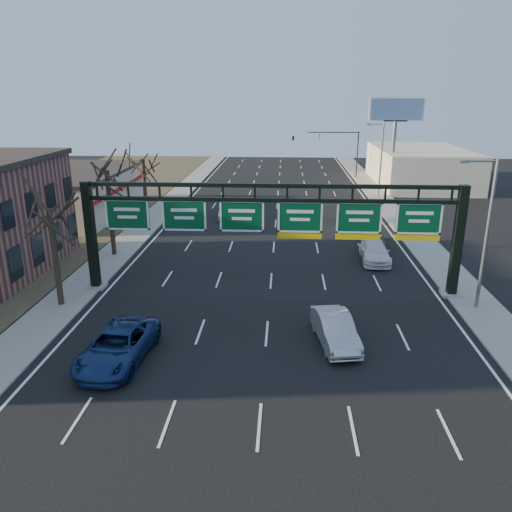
# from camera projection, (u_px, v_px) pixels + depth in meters

# --- Properties ---
(ground) EXTENTS (160.00, 160.00, 0.00)m
(ground) POSITION_uv_depth(u_px,v_px,m) (265.00, 351.00, 25.35)
(ground) COLOR black
(ground) RESTS_ON ground
(sidewalk_left) EXTENTS (3.00, 120.00, 0.12)m
(sidewalk_left) POSITION_uv_depth(u_px,v_px,m) (133.00, 237.00, 45.00)
(sidewalk_left) COLOR gray
(sidewalk_left) RESTS_ON ground
(sidewalk_right) EXTENTS (3.00, 120.00, 0.12)m
(sidewalk_right) POSITION_uv_depth(u_px,v_px,m) (420.00, 242.00, 43.59)
(sidewalk_right) COLOR gray
(sidewalk_right) RESTS_ON ground
(dirt_strip_left) EXTENTS (21.00, 120.00, 0.06)m
(dirt_strip_left) POSITION_uv_depth(u_px,v_px,m) (2.00, 236.00, 45.67)
(dirt_strip_left) COLOR #473D2B
(dirt_strip_left) RESTS_ON ground
(lane_markings) EXTENTS (21.60, 120.00, 0.01)m
(lane_markings) POSITION_uv_depth(u_px,v_px,m) (274.00, 240.00, 44.31)
(lane_markings) COLOR white
(lane_markings) RESTS_ON ground
(sign_gantry) EXTENTS (24.60, 1.20, 7.20)m
(sign_gantry) POSITION_uv_depth(u_px,v_px,m) (273.00, 224.00, 31.48)
(sign_gantry) COLOR black
(sign_gantry) RESTS_ON ground
(cream_strip) EXTENTS (10.90, 18.40, 4.70)m
(cream_strip) POSITION_uv_depth(u_px,v_px,m) (76.00, 192.00, 53.29)
(cream_strip) COLOR #B9AC99
(cream_strip) RESTS_ON ground
(building_right_distant) EXTENTS (12.00, 20.00, 5.00)m
(building_right_distant) POSITION_uv_depth(u_px,v_px,m) (420.00, 166.00, 70.89)
(building_right_distant) COLOR #B9AC99
(building_right_distant) RESTS_ON ground
(tree_gantry) EXTENTS (3.60, 3.60, 8.48)m
(tree_gantry) POSITION_uv_depth(u_px,v_px,m) (47.00, 191.00, 28.57)
(tree_gantry) COLOR #2F241A
(tree_gantry) RESTS_ON sidewalk_left
(tree_mid) EXTENTS (3.60, 3.60, 9.24)m
(tree_mid) POSITION_uv_depth(u_px,v_px,m) (105.00, 157.00, 37.82)
(tree_mid) COLOR #2F241A
(tree_mid) RESTS_ON sidewalk_left
(tree_far) EXTENTS (3.60, 3.60, 8.86)m
(tree_far) POSITION_uv_depth(u_px,v_px,m) (142.00, 148.00, 47.42)
(tree_far) COLOR #2F241A
(tree_far) RESTS_ON sidewalk_left
(streetlight_near) EXTENTS (2.15, 0.22, 9.00)m
(streetlight_near) POSITION_uv_depth(u_px,v_px,m) (486.00, 228.00, 28.77)
(streetlight_near) COLOR slate
(streetlight_near) RESTS_ON sidewalk_right
(streetlight_far) EXTENTS (2.15, 0.22, 9.00)m
(streetlight_far) POSITION_uv_depth(u_px,v_px,m) (380.00, 156.00, 61.01)
(streetlight_far) COLOR slate
(streetlight_far) RESTS_ON sidewalk_right
(billboard_right) EXTENTS (7.00, 0.50, 12.00)m
(billboard_right) POSITION_uv_depth(u_px,v_px,m) (396.00, 120.00, 64.36)
(billboard_right) COLOR slate
(billboard_right) RESTS_ON ground
(traffic_signal_mast) EXTENTS (10.16, 0.54, 7.00)m
(traffic_signal_mast) POSITION_uv_depth(u_px,v_px,m) (317.00, 141.00, 75.48)
(traffic_signal_mast) COLOR black
(traffic_signal_mast) RESTS_ON ground
(car_blue_suv) EXTENTS (3.20, 6.06, 1.62)m
(car_blue_suv) POSITION_uv_depth(u_px,v_px,m) (118.00, 346.00, 24.19)
(car_blue_suv) COLOR navy
(car_blue_suv) RESTS_ON ground
(car_silver_sedan) EXTENTS (2.46, 5.02, 1.59)m
(car_silver_sedan) POSITION_uv_depth(u_px,v_px,m) (335.00, 329.00, 25.92)
(car_silver_sedan) COLOR #A9AAAE
(car_silver_sedan) RESTS_ON ground
(car_white_wagon) EXTENTS (2.26, 5.18, 1.48)m
(car_white_wagon) POSITION_uv_depth(u_px,v_px,m) (375.00, 252.00, 38.74)
(car_white_wagon) COLOR white
(car_white_wagon) RESTS_ON ground
(car_grey_far) EXTENTS (1.65, 4.07, 1.39)m
(car_grey_far) POSITION_uv_depth(u_px,v_px,m) (373.00, 237.00, 42.84)
(car_grey_far) COLOR #3A3B3E
(car_grey_far) RESTS_ON ground
(car_silver_distant) EXTENTS (1.52, 4.16, 1.36)m
(car_silver_distant) POSITION_uv_depth(u_px,v_px,m) (227.00, 212.00, 51.90)
(car_silver_distant) COLOR #A9A9AD
(car_silver_distant) RESTS_ON ground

